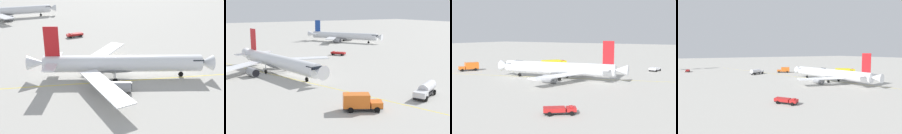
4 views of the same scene
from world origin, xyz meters
TOP-DOWN VIEW (x-y plane):
  - ground_plane at (0.00, 0.00)m, footprint 600.00×600.00m
  - airliner_main at (-1.99, 2.68)m, footprint 36.33×41.09m
  - airliner_secondary at (55.41, 61.35)m, footprint 28.07×38.49m
  - ops_pickup_truck_extra at (29.32, 22.33)m, footprint 4.90×5.60m
  - taxiway_centreline at (-2.97, -1.71)m, footprint 54.54×168.79m

SIDE VIEW (x-z plane):
  - ground_plane at x=0.00m, z-range 0.00..0.00m
  - taxiway_centreline at x=-2.97m, z-range 0.00..0.01m
  - ops_pickup_truck_extra at x=29.32m, z-range 0.10..1.51m
  - airliner_main at x=-1.99m, z-range -2.78..8.89m
  - airliner_secondary at x=55.41m, z-range -2.50..8.69m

